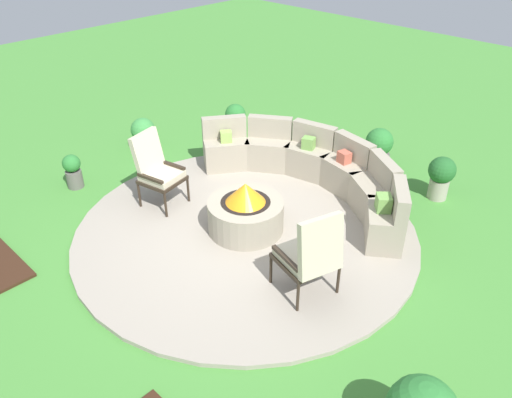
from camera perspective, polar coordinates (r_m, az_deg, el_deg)
name	(u,v)px	position (r m, az deg, el deg)	size (l,w,h in m)	color
ground_plane	(246,232)	(6.94, -1.15, -3.78)	(24.00, 24.00, 0.00)	#478C38
patio_circle	(246,230)	(6.92, -1.15, -3.58)	(4.64, 4.64, 0.06)	#9E9384
fire_pit	(246,212)	(6.75, -1.18, -1.46)	(1.03, 1.03, 0.72)	#9E937F
curved_stone_bench	(314,170)	(7.68, 6.62, 3.26)	(3.76, 1.46, 0.83)	#9E937F
lounge_chair_front_left	(157,168)	(7.33, -11.17, 3.41)	(0.68, 0.62, 1.09)	#2D2319
lounge_chair_front_right	(311,253)	(5.60, 6.23, -6.14)	(0.76, 0.73, 1.11)	#2D2319
potted_plant_0	(236,118)	(9.61, -2.33, 9.15)	(0.39, 0.39, 0.60)	brown
potted_plant_1	(73,170)	(8.33, -20.02, 3.09)	(0.28, 0.28, 0.55)	#605B56
potted_plant_2	(379,148)	(8.53, 13.71, 5.62)	(0.45, 0.45, 0.73)	#605B56
potted_plant_3	(143,133)	(9.19, -12.63, 7.28)	(0.43, 0.43, 0.61)	#A89E8E
potted_plant_5	(441,175)	(7.99, 20.20, 2.52)	(0.40, 0.40, 0.68)	#A89E8E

